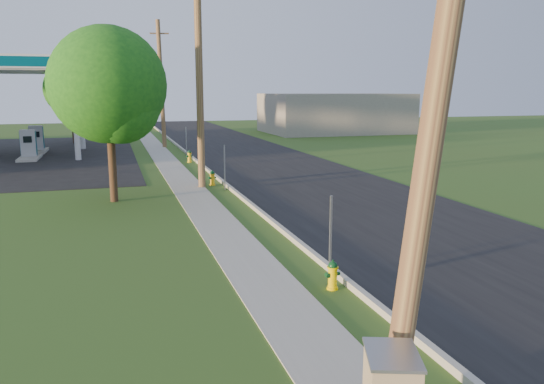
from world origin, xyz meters
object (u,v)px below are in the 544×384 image
Objects in this scene: tree_verge at (111,90)px; hydrant_mid at (212,178)px; fuel_pump_ne at (29,148)px; price_pylon at (106,69)px; utility_pole_mid at (199,76)px; utility_pole_near at (443,50)px; hydrant_near at (333,275)px; fuel_pump_se at (37,142)px; hydrant_far at (189,156)px; tree_lot at (72,91)px; utility_pole_far at (161,84)px.

tree_verge is 6.40m from hydrant_mid.
fuel_pump_ne is 16.42m from tree_verge.
price_pylon reaches higher than hydrant_mid.
utility_pole_mid is 13.92× the size of hydrant_mid.
utility_pole_near is 6.48m from hydrant_near.
fuel_pump_se reaches higher than hydrant_near.
hydrant_near is at bearing -89.96° from hydrant_far.
tree_verge reaches higher than fuel_pump_ne.
tree_verge reaches higher than hydrant_mid.
utility_pole_mid is 14.15m from hydrant_near.
fuel_pump_ne is 4.55× the size of hydrant_mid.
fuel_pump_ne reaches higher than hydrant_mid.
tree_verge is 12.32m from hydrant_far.
hydrant_mid is (9.45, -16.64, -0.38)m from fuel_pump_se.
hydrant_near is (4.44, -11.20, -4.03)m from tree_verge.
hydrant_mid is 0.92× the size of hydrant_far.
utility_pole_near is 41.85m from tree_lot.
utility_pole_mid is 4.37m from tree_verge.
price_pylon is (-3.90, 23.50, 0.63)m from utility_pole_near.
fuel_pump_ne is at bearing 108.75° from tree_verge.
hydrant_near is at bearing -76.34° from price_pylon.
price_pylon is (5.00, -11.50, 4.71)m from fuel_pump_se.
hydrant_near is (9.58, -30.35, -0.39)m from fuel_pump_se.
price_pylon is at bearing -107.33° from utility_pole_far.
utility_pole_far is 1.39× the size of price_pylon.
fuel_pump_se is 0.47× the size of price_pylon.
price_pylon is at bearing 103.66° from hydrant_near.
tree_lot is (2.21, 10.31, 3.54)m from fuel_pump_ne.
utility_pole_far is 10.39m from hydrant_far.
utility_pole_far is at bearing 94.07° from hydrant_far.
tree_verge reaches higher than hydrant_near.
utility_pole_far is 2.97× the size of fuel_pump_se.
hydrant_far is (7.35, -14.69, -3.88)m from tree_lot.
hydrant_mid is at bearing -60.42° from fuel_pump_se.
utility_pole_mid reaches higher than hydrant_near.
fuel_pump_ne reaches higher than hydrant_far.
fuel_pump_ne is at bearing 109.98° from hydrant_near.
fuel_pump_se is at bearing -173.59° from utility_pole_far.
utility_pole_mid is 3.06× the size of fuel_pump_ne.
fuel_pump_ne is (-8.90, -5.00, -4.08)m from utility_pole_far.
tree_lot is 8.61× the size of hydrant_far.
tree_lot is at bearing 77.89° from fuel_pump_ne.
hydrant_mid reaches higher than hydrant_near.
utility_pole_mid is 14.50× the size of hydrant_near.
fuel_pump_ne is 28.04m from hydrant_near.
utility_pole_near is at bearing -90.00° from utility_pole_far.
utility_pole_near reaches higher than hydrant_far.
fuel_pump_ne is at bearing -102.11° from tree_lot.
hydrant_mid is (4.45, -5.14, -5.09)m from price_pylon.
price_pylon is 8.92× the size of hydrant_far.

